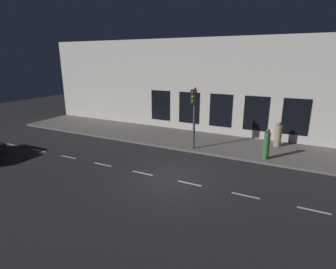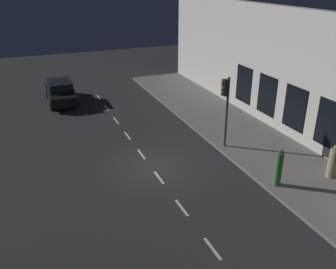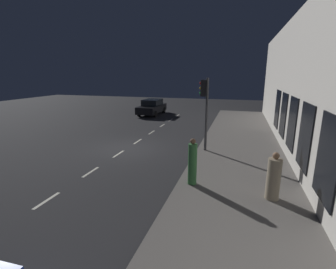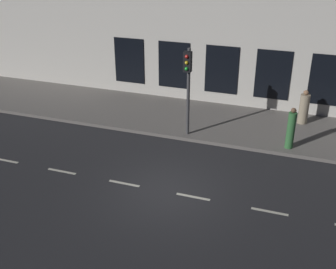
# 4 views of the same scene
# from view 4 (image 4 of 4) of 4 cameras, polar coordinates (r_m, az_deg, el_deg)

# --- Properties ---
(ground_plane) EXTENTS (60.00, 60.00, 0.00)m
(ground_plane) POSITION_cam_4_polar(r_m,az_deg,el_deg) (14.94, -0.30, -7.72)
(ground_plane) COLOR #28282B
(sidewalk) EXTENTS (4.50, 32.00, 0.15)m
(sidewalk) POSITION_cam_4_polar(r_m,az_deg,el_deg) (20.19, 5.60, 1.81)
(sidewalk) COLOR slate
(sidewalk) RESTS_ON ground
(building_facade) EXTENTS (0.65, 32.00, 7.16)m
(building_facade) POSITION_cam_4_polar(r_m,az_deg,el_deg) (21.46, 7.70, 13.01)
(building_facade) COLOR beige
(building_facade) RESTS_ON ground
(lane_centre_line) EXTENTS (0.12, 27.20, 0.01)m
(lane_centre_line) POSITION_cam_4_polar(r_m,az_deg,el_deg) (14.69, 3.42, -8.41)
(lane_centre_line) COLOR beige
(lane_centre_line) RESTS_ON ground
(traffic_light) EXTENTS (0.48, 0.32, 3.85)m
(traffic_light) POSITION_cam_4_polar(r_m,az_deg,el_deg) (17.60, 2.71, 7.76)
(traffic_light) COLOR #424244
(traffic_light) RESTS_ON sidewalk
(pedestrian_0) EXTENTS (0.38, 0.38, 1.77)m
(pedestrian_0) POSITION_cam_4_polar(r_m,az_deg,el_deg) (17.85, 16.30, 0.66)
(pedestrian_0) COLOR #336B38
(pedestrian_0) RESTS_ON sidewalk
(pedestrian_1) EXTENTS (0.55, 0.55, 1.62)m
(pedestrian_1) POSITION_cam_4_polar(r_m,az_deg,el_deg) (20.43, 17.91, 3.39)
(pedestrian_1) COLOR gray
(pedestrian_1) RESTS_ON sidewalk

